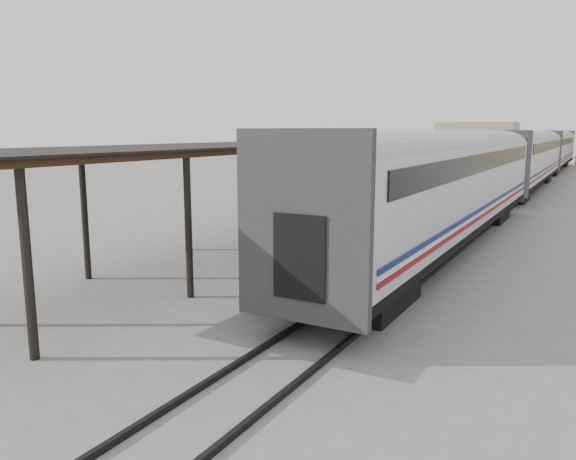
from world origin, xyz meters
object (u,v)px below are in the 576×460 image
Objects in this scene: porter at (277,245)px; pedestrian at (328,204)px; baggage_cart at (284,276)px; luggage_tug at (414,195)px.

porter is 0.88× the size of pedestrian.
luggage_tug is at bearing 94.05° from baggage_cart.
baggage_cart is 1.54× the size of porter.
porter reaches higher than luggage_tug.
pedestrian reaches higher than luggage_tug.
pedestrian is (-4.83, 13.41, -0.75)m from porter.
pedestrian is at bearing -105.93° from luggage_tug.
baggage_cart is at bearing 11.98° from porter.
porter is at bearing -88.37° from luggage_tug.
pedestrian is at bearing 106.35° from baggage_cart.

